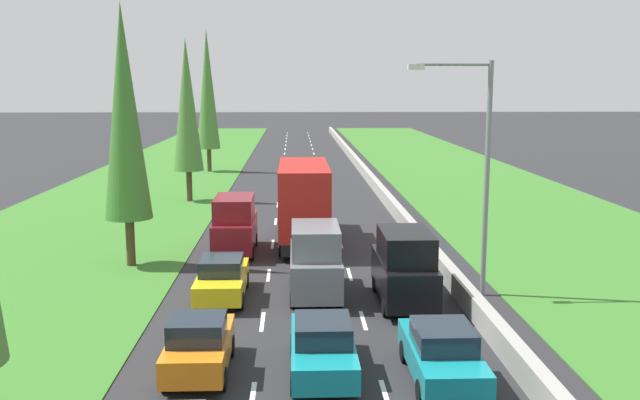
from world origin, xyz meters
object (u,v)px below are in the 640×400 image
(yellow_sedan_left_lane, at_px, (222,278))
(maroon_van_left_lane, at_px, (235,225))
(grey_van_centre_lane, at_px, (315,261))
(red_box_truck_centre_lane, at_px, (303,201))
(teal_sedan_right_lane, at_px, (442,353))
(street_light_mast, at_px, (478,162))
(teal_sedan_centre_lane, at_px, (323,347))
(black_van_right_lane, at_px, (404,268))
(poplar_tree_fourth, at_px, (207,90))
(poplar_tree_second, at_px, (125,113))
(orange_hatchback_left_lane, at_px, (199,345))
(poplar_tree_third, at_px, (187,105))

(yellow_sedan_left_lane, relative_size, maroon_van_left_lane, 0.92)
(grey_van_centre_lane, xyz_separation_m, red_box_truck_centre_lane, (-0.32, 9.43, 0.78))
(grey_van_centre_lane, bearing_deg, teal_sedan_right_lane, -68.12)
(grey_van_centre_lane, height_order, street_light_mast, street_light_mast)
(teal_sedan_centre_lane, xyz_separation_m, teal_sedan_right_lane, (3.26, -0.61, 0.00))
(street_light_mast, bearing_deg, teal_sedan_right_lane, -110.26)
(black_van_right_lane, bearing_deg, poplar_tree_fourth, 106.41)
(poplar_tree_second, bearing_deg, maroon_van_left_lane, 26.65)
(grey_van_centre_lane, bearing_deg, maroon_van_left_lane, 117.21)
(street_light_mast, bearing_deg, maroon_van_left_lane, 143.58)
(yellow_sedan_left_lane, bearing_deg, poplar_tree_fourth, 97.41)
(maroon_van_left_lane, xyz_separation_m, poplar_tree_second, (-4.51, -2.26, 5.48))
(orange_hatchback_left_lane, bearing_deg, teal_sedan_centre_lane, -2.75)
(red_box_truck_centre_lane, distance_m, poplar_tree_second, 10.23)
(red_box_truck_centre_lane, bearing_deg, street_light_mast, -55.77)
(maroon_van_left_lane, height_order, red_box_truck_centre_lane, red_box_truck_centre_lane)
(maroon_van_left_lane, bearing_deg, teal_sedan_right_lane, -65.56)
(grey_van_centre_lane, distance_m, red_box_truck_centre_lane, 9.47)
(street_light_mast, bearing_deg, poplar_tree_second, 160.78)
(orange_hatchback_left_lane, xyz_separation_m, teal_sedan_centre_lane, (3.49, -0.17, -0.02))
(black_van_right_lane, bearing_deg, yellow_sedan_left_lane, 172.38)
(black_van_right_lane, relative_size, poplar_tree_fourth, 0.37)
(black_van_right_lane, bearing_deg, orange_hatchback_left_lane, -137.75)
(maroon_van_left_lane, relative_size, poplar_tree_second, 0.42)
(poplar_tree_fourth, bearing_deg, maroon_van_left_lane, -81.13)
(yellow_sedan_left_lane, distance_m, black_van_right_lane, 6.94)
(orange_hatchback_left_lane, height_order, poplar_tree_fourth, poplar_tree_fourth)
(grey_van_centre_lane, height_order, poplar_tree_third, poplar_tree_third)
(orange_hatchback_left_lane, bearing_deg, teal_sedan_right_lane, -6.60)
(grey_van_centre_lane, xyz_separation_m, teal_sedan_right_lane, (3.24, -8.08, -0.59))
(orange_hatchback_left_lane, bearing_deg, black_van_right_lane, 42.25)
(teal_sedan_right_lane, bearing_deg, street_light_mast, 69.74)
(orange_hatchback_left_lane, bearing_deg, grey_van_centre_lane, 64.31)
(teal_sedan_centre_lane, xyz_separation_m, red_box_truck_centre_lane, (-0.30, 16.89, 1.37))
(maroon_van_left_lane, xyz_separation_m, poplar_tree_fourth, (-5.10, 32.67, 6.27))
(poplar_tree_third, height_order, poplar_tree_fourth, poplar_tree_fourth)
(red_box_truck_centre_lane, bearing_deg, maroon_van_left_lane, -145.82)
(maroon_van_left_lane, height_order, poplar_tree_second, poplar_tree_second)
(street_light_mast, bearing_deg, grey_van_centre_lane, 178.87)
(poplar_tree_fourth, bearing_deg, poplar_tree_second, -89.04)
(maroon_van_left_lane, height_order, poplar_tree_fourth, poplar_tree_fourth)
(orange_hatchback_left_lane, height_order, teal_sedan_centre_lane, orange_hatchback_left_lane)
(street_light_mast, bearing_deg, black_van_right_lane, -160.88)
(yellow_sedan_left_lane, bearing_deg, street_light_mast, 0.52)
(grey_van_centre_lane, relative_size, poplar_tree_fourth, 0.37)
(teal_sedan_centre_lane, distance_m, red_box_truck_centre_lane, 16.95)
(red_box_truck_centre_lane, bearing_deg, teal_sedan_right_lane, -78.50)
(grey_van_centre_lane, relative_size, poplar_tree_third, 0.43)
(street_light_mast, bearing_deg, poplar_tree_fourth, 110.53)
(black_van_right_lane, distance_m, poplar_tree_fourth, 43.14)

